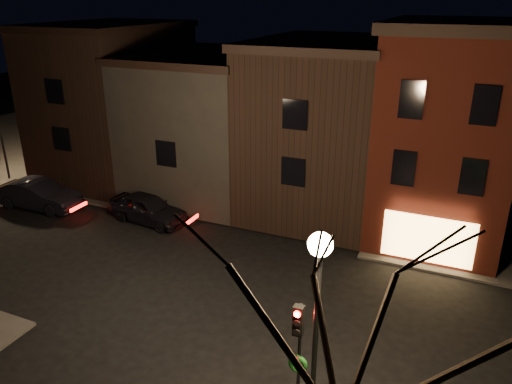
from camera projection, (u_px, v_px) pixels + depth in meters
ground at (215, 288)px, 21.33m from camera, size 120.00×120.00×0.00m
sidewalk_far_left at (125, 130)px, 45.78m from camera, size 30.00×30.00×0.12m
corner_building at (447, 132)px, 24.40m from camera, size 6.50×8.50×10.50m
row_building_a at (324, 126)px, 27.91m from camera, size 7.30×10.30×9.40m
row_building_b at (211, 122)px, 30.80m from camera, size 7.80×10.30×8.40m
row_building_c at (114, 100)px, 33.23m from camera, size 7.30×10.30×9.90m
street_lamp_near at (318, 286)px, 11.99m from camera, size 0.60×0.60×6.48m
traffic_signal at (298, 347)px, 13.51m from camera, size 0.58×0.38×4.05m
bare_tree_right at (349, 325)px, 9.02m from camera, size 6.40×6.40×8.50m
parked_car_a at (148, 208)px, 27.27m from camera, size 4.81×2.40×1.58m
parked_car_b at (38, 195)px, 28.93m from camera, size 5.24×2.13×1.69m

